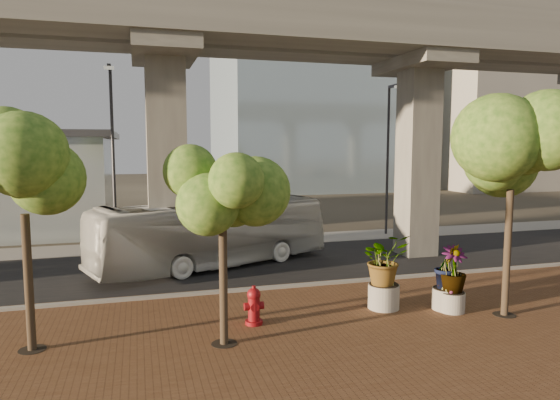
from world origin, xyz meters
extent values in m
plane|color=#342F26|center=(0.00, 0.00, 0.00)|extent=(160.00, 160.00, 0.00)
cube|color=brown|center=(0.00, -8.00, 0.03)|extent=(70.00, 13.00, 0.06)
cube|color=black|center=(0.00, 2.00, 0.02)|extent=(90.00, 8.00, 0.04)
cube|color=gray|center=(0.00, -2.00, 0.08)|extent=(70.00, 0.25, 0.16)
cube|color=gray|center=(0.00, 7.50, 0.03)|extent=(90.00, 3.00, 0.06)
cube|color=gray|center=(0.00, 0.40, 10.50)|extent=(72.00, 2.40, 1.80)
cube|color=gray|center=(0.00, 3.60, 10.50)|extent=(72.00, 2.40, 1.80)
cube|color=gray|center=(0.00, 4.70, 11.90)|extent=(72.00, 0.12, 1.00)
cube|color=#A29E92|center=(38.00, 36.00, 12.00)|extent=(18.00, 16.00, 24.00)
imported|color=silver|center=(-4.03, 2.22, 1.52)|extent=(11.14, 6.32, 3.05)
cylinder|color=maroon|center=(-3.95, -5.45, 0.12)|extent=(0.53, 0.53, 0.12)
cylinder|color=maroon|center=(-3.95, -5.45, 0.55)|extent=(0.35, 0.35, 0.85)
sphere|color=maroon|center=(-3.95, -5.45, 0.97)|extent=(0.41, 0.41, 0.41)
cylinder|color=maroon|center=(-3.95, -5.45, 1.16)|extent=(0.12, 0.12, 0.15)
cylinder|color=maroon|center=(-3.95, -5.45, 0.62)|extent=(0.59, 0.24, 0.24)
cylinder|color=#A09B91|center=(0.50, -5.19, 0.46)|extent=(1.03, 1.03, 0.80)
imported|color=#275516|center=(0.50, -5.19, 1.72)|extent=(2.29, 2.29, 1.72)
cylinder|color=gray|center=(2.48, -6.09, 0.38)|extent=(0.82, 0.82, 0.64)
imported|color=#275516|center=(2.48, -6.09, 1.45)|extent=(2.01, 2.01, 1.50)
cylinder|color=#A19D91|center=(2.42, -5.84, 0.41)|extent=(0.89, 0.89, 0.70)
imported|color=#275516|center=(2.42, -5.84, 1.50)|extent=(1.99, 1.99, 1.49)
cylinder|color=#463728|center=(-10.01, -5.71, 1.87)|extent=(0.22, 0.22, 3.61)
cylinder|color=black|center=(-10.01, -5.71, 0.07)|extent=(0.70, 0.70, 0.01)
cylinder|color=#463728|center=(-5.07, -6.70, 1.69)|extent=(0.22, 0.22, 3.26)
cylinder|color=black|center=(-5.07, -6.70, 0.07)|extent=(0.70, 0.70, 0.01)
cylinder|color=#463728|center=(3.87, -6.85, 2.06)|extent=(0.22, 0.22, 4.00)
cylinder|color=black|center=(3.87, -6.85, 0.07)|extent=(0.70, 0.70, 0.01)
cylinder|color=#2F3035|center=(-8.36, 6.97, 4.62)|extent=(0.16, 0.16, 9.16)
cube|color=#2F3035|center=(-8.36, 6.39, 9.20)|extent=(0.17, 1.15, 0.17)
cube|color=silver|center=(-8.36, 5.82, 9.09)|extent=(0.46, 0.23, 0.14)
cylinder|color=#2F2F34|center=(7.31, 7.50, 4.45)|extent=(0.15, 0.15, 8.83)
cube|color=#2F2F34|center=(7.31, 6.95, 8.87)|extent=(0.17, 1.10, 0.17)
cube|color=silver|center=(7.31, 6.40, 8.76)|extent=(0.44, 0.22, 0.13)
camera|label=1|loc=(-7.20, -19.64, 5.41)|focal=32.00mm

